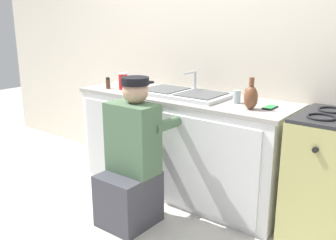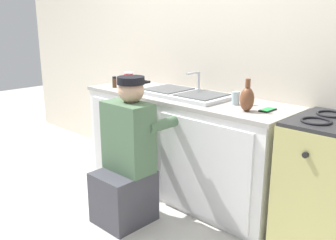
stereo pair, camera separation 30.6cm
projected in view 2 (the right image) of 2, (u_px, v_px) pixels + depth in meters
ground_plane at (160, 202)px, 3.18m from camera, size 12.00×12.00×0.00m
back_wall at (211, 48)px, 3.31m from camera, size 6.00×0.10×2.50m
counter_cabinet at (183, 147)px, 3.27m from camera, size 1.89×0.62×0.84m
countertop at (184, 97)px, 3.17m from camera, size 1.93×0.62×0.03m
sink_double_basin at (184, 93)px, 3.16m from camera, size 0.80×0.44×0.19m
plumber_person at (127, 163)px, 2.80m from camera, size 0.42×0.61×1.10m
spice_bottle_pepper at (114, 82)px, 3.52m from camera, size 0.04×0.04×0.10m
water_glass at (236, 98)px, 2.82m from camera, size 0.06×0.06×0.10m
cell_phone at (268, 110)px, 2.64m from camera, size 0.07×0.14×0.01m
soda_cup_red at (129, 80)px, 3.46m from camera, size 0.08×0.08×0.15m
spice_bottle_red at (246, 98)px, 2.81m from camera, size 0.04×0.04×0.10m
vase_decorative at (247, 99)px, 2.61m from camera, size 0.10×0.10×0.23m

